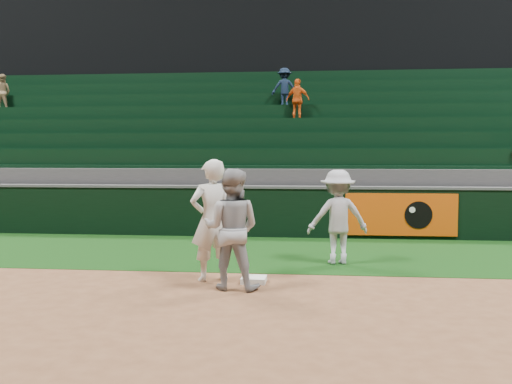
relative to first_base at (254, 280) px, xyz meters
The scene contains 9 objects.
ground 0.26m from the first_base, 94.25° to the right, with size 70.00×70.00×0.00m, color brown.
foul_grass 2.74m from the first_base, 90.40° to the left, with size 36.00×4.20×0.01m, color black.
upper_deck 18.19m from the first_base, 90.06° to the left, with size 40.00×12.00×12.00m, color black.
first_base is the anchor object (origin of this frame).
first_baseman 1.16m from the first_base, behind, with size 0.71×0.47×1.96m, color silver.
baserunner 1.02m from the first_base, 122.90° to the right, with size 0.89×0.69×1.83m, color #979AA1.
base_coach 2.31m from the first_base, 50.12° to the left, with size 1.12×0.65×1.74m, color #A8ABB6.
field_wall 4.97m from the first_base, 89.92° to the left, with size 36.00×0.45×1.25m.
stadium_seating 8.87m from the first_base, 90.12° to the left, with size 36.00×5.95×4.85m.
Camera 1 is at (0.98, -8.63, 2.07)m, focal length 40.00 mm.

